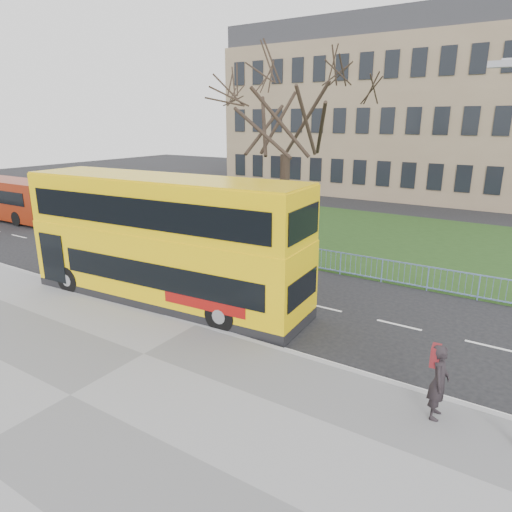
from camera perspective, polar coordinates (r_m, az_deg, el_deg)
The scene contains 10 objects.
ground at distance 17.67m, azimuth -4.09°, elevation -7.01°, with size 120.00×120.00×0.00m, color black.
pavement at distance 13.53m, azimuth -22.17°, elevation -16.00°, with size 80.00×10.50×0.12m, color slate.
kerb at distance 16.54m, azimuth -7.34°, elevation -8.56°, with size 80.00×0.20×0.14m, color gray.
grass_verge at distance 29.74m, azimuth 12.63°, elevation 2.57°, with size 80.00×15.40×0.08m, color #1B3513.
guard_railing at distance 22.77m, azimuth 5.87°, elevation -0.09°, with size 40.00×0.12×1.10m, color #7795D3, non-canonical shape.
bare_tree at distance 26.23m, azimuth 3.72°, elevation 14.69°, with size 8.55×8.55×12.22m, color black, non-canonical shape.
civic_building at distance 50.12m, azimuth 16.29°, elevation 15.95°, with size 30.00×15.00×14.00m, color #7B654E.
yellow_bus at distance 18.21m, azimuth -11.48°, elevation 2.28°, with size 12.01×3.62×4.96m.
red_bus at distance 39.16m, azimuth -29.17°, elevation 6.47°, with size 11.17×2.74×2.93m.
pedestrian at distance 12.13m, azimuth 21.89°, elevation -14.38°, with size 0.69×0.46×1.90m, color black.
Camera 1 is at (9.79, -12.89, 7.09)m, focal length 32.00 mm.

